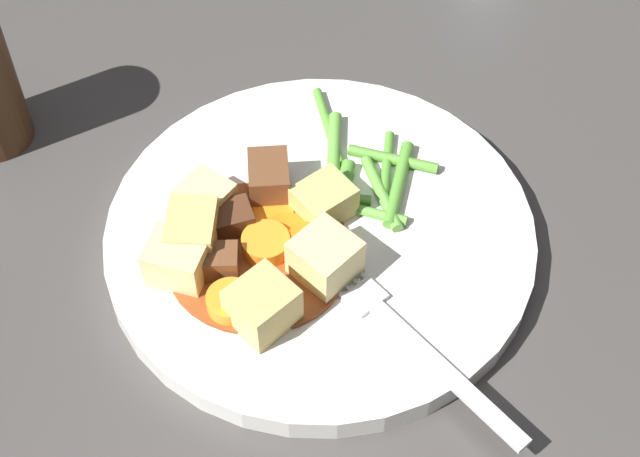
{
  "coord_description": "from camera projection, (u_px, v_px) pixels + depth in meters",
  "views": [
    {
      "loc": [
        0.28,
        0.24,
        0.49
      ],
      "look_at": [
        0.0,
        0.0,
        0.02
      ],
      "focal_mm": 54.49,
      "sensor_mm": 36.0,
      "label": 1
    }
  ],
  "objects": [
    {
      "name": "green_bean_3",
      "position": [
        313.0,
        194.0,
        0.61
      ],
      "size": [
        0.05,
        0.07,
        0.01
      ],
      "primitive_type": "cylinder",
      "rotation": [
        0.0,
        1.57,
        2.14
      ],
      "color": "#599E38",
      "rests_on": "dinner_plate"
    },
    {
      "name": "fork",
      "position": [
        401.0,
        331.0,
        0.55
      ],
      "size": [
        0.04,
        0.18,
        0.0
      ],
      "color": "silver",
      "rests_on": "dinner_plate"
    },
    {
      "name": "green_bean_4",
      "position": [
        338.0,
        214.0,
        0.6
      ],
      "size": [
        0.06,
        0.03,
        0.01
      ],
      "primitive_type": "cylinder",
      "rotation": [
        0.0,
        1.57,
        0.43
      ],
      "color": "#4C8E33",
      "rests_on": "dinner_plate"
    },
    {
      "name": "green_bean_8",
      "position": [
        354.0,
        208.0,
        0.6
      ],
      "size": [
        0.03,
        0.06,
        0.01
      ],
      "primitive_type": "cylinder",
      "rotation": [
        0.0,
        1.57,
        1.98
      ],
      "color": "#66AD42",
      "rests_on": "dinner_plate"
    },
    {
      "name": "meat_chunk_1",
      "position": [
        218.0,
        263.0,
        0.57
      ],
      "size": [
        0.03,
        0.03,
        0.02
      ],
      "primitive_type": "cube",
      "rotation": [
        0.0,
        0.0,
        5.45
      ],
      "color": "brown",
      "rests_on": "dinner_plate"
    },
    {
      "name": "potato_chunk_4",
      "position": [
        178.0,
        260.0,
        0.56
      ],
      "size": [
        0.04,
        0.04,
        0.03
      ],
      "primitive_type": "cube",
      "rotation": [
        0.0,
        0.0,
        0.43
      ],
      "color": "#EAD68C",
      "rests_on": "dinner_plate"
    },
    {
      "name": "potato_chunk_5",
      "position": [
        325.0,
        259.0,
        0.56
      ],
      "size": [
        0.03,
        0.04,
        0.03
      ],
      "primitive_type": "cube",
      "rotation": [
        0.0,
        0.0,
        6.23
      ],
      "color": "#EAD68C",
      "rests_on": "dinner_plate"
    },
    {
      "name": "green_bean_1",
      "position": [
        381.0,
        193.0,
        0.61
      ],
      "size": [
        0.04,
        0.05,
        0.01
      ],
      "primitive_type": "cylinder",
      "rotation": [
        0.0,
        1.57,
        1.02
      ],
      "color": "#66AD42",
      "rests_on": "dinner_plate"
    },
    {
      "name": "green_bean_0",
      "position": [
        399.0,
        184.0,
        0.61
      ],
      "size": [
        0.06,
        0.04,
        0.01
      ],
      "primitive_type": "cylinder",
      "rotation": [
        0.0,
        1.57,
        0.49
      ],
      "color": "#599E38",
      "rests_on": "dinner_plate"
    },
    {
      "name": "carrot_slice_3",
      "position": [
        287.0,
        239.0,
        0.59
      ],
      "size": [
        0.03,
        0.03,
        0.01
      ],
      "primitive_type": "cylinder",
      "rotation": [
        0.0,
        0.0,
        4.74
      ],
      "color": "orange",
      "rests_on": "dinner_plate"
    },
    {
      "name": "potato_chunk_2",
      "position": [
        262.0,
        306.0,
        0.54
      ],
      "size": [
        0.04,
        0.03,
        0.03
      ],
      "primitive_type": "cube",
      "rotation": [
        0.0,
        0.0,
        4.62
      ],
      "color": "#DBBC6B",
      "rests_on": "dinner_plate"
    },
    {
      "name": "carrot_slice_2",
      "position": [
        310.0,
        247.0,
        0.58
      ],
      "size": [
        0.03,
        0.03,
        0.01
      ],
      "primitive_type": "cylinder",
      "rotation": [
        0.0,
        0.0,
        4.75
      ],
      "color": "orange",
      "rests_on": "dinner_plate"
    },
    {
      "name": "meat_chunk_2",
      "position": [
        231.0,
        220.0,
        0.59
      ],
      "size": [
        0.03,
        0.03,
        0.02
      ],
      "primitive_type": "cube",
      "rotation": [
        0.0,
        0.0,
        5.75
      ],
      "color": "#4C2B19",
      "rests_on": "dinner_plate"
    },
    {
      "name": "carrot_slice_4",
      "position": [
        236.0,
        307.0,
        0.55
      ],
      "size": [
        0.04,
        0.04,
        0.01
      ],
      "primitive_type": "cylinder",
      "rotation": [
        0.0,
        0.0,
        2.48
      ],
      "color": "orange",
      "rests_on": "dinner_plate"
    },
    {
      "name": "potato_chunk_1",
      "position": [
        192.0,
        233.0,
        0.58
      ],
      "size": [
        0.05,
        0.04,
        0.03
      ],
      "primitive_type": "cube",
      "rotation": [
        0.0,
        0.0,
        5.38
      ],
      "color": "#DBBC6B",
      "rests_on": "dinner_plate"
    },
    {
      "name": "stew_sauce",
      "position": [
        259.0,
        254.0,
        0.58
      ],
      "size": [
        0.11,
        0.11,
        0.0
      ],
      "primitive_type": "cylinder",
      "color": "brown",
      "rests_on": "dinner_plate"
    },
    {
      "name": "ground_plane",
      "position": [
        320.0,
        245.0,
        0.61
      ],
      "size": [
        3.0,
        3.0,
        0.0
      ],
      "primitive_type": "plane",
      "color": "#423F3D"
    },
    {
      "name": "carrot_slice_1",
      "position": [
        266.0,
        245.0,
        0.58
      ],
      "size": [
        0.04,
        0.04,
        0.01
      ],
      "primitive_type": "cylinder",
      "rotation": [
        0.0,
        0.0,
        1.29
      ],
      "color": "orange",
      "rests_on": "dinner_plate"
    },
    {
      "name": "green_bean_5",
      "position": [
        392.0,
        159.0,
        0.63
      ],
      "size": [
        0.03,
        0.06,
        0.01
      ],
      "primitive_type": "cylinder",
      "rotation": [
        0.0,
        1.57,
        2.0
      ],
      "color": "#599E38",
      "rests_on": "dinner_plate"
    },
    {
      "name": "green_bean_2",
      "position": [
        331.0,
        206.0,
        0.6
      ],
      "size": [
        0.07,
        0.04,
        0.01
      ],
      "primitive_type": "cylinder",
      "rotation": [
        0.0,
        1.57,
        0.5
      ],
      "color": "#599E38",
      "rests_on": "dinner_plate"
    },
    {
      "name": "green_bean_7",
      "position": [
        334.0,
        147.0,
        0.63
      ],
      "size": [
        0.05,
        0.04,
        0.01
      ],
      "primitive_type": "cylinder",
      "rotation": [
        0.0,
        1.57,
        0.68
      ],
      "color": "#66AD42",
      "rests_on": "dinner_plate"
    },
    {
      "name": "carrot_slice_0",
      "position": [
        272.0,
        216.0,
        0.6
      ],
      "size": [
        0.03,
        0.03,
        0.01
      ],
      "primitive_type": "cylinder",
      "rotation": [
        0.0,
        0.0,
        2.97
      ],
      "color": "orange",
      "rests_on": "dinner_plate"
    },
    {
      "name": "meat_chunk_0",
      "position": [
        271.0,
        179.0,
        0.6
      ],
      "size": [
        0.04,
        0.04,
        0.03
      ],
      "primitive_type": "cube",
      "rotation": [
        0.0,
        0.0,
        2.36
      ],
      "color": "brown",
      "rests_on": "dinner_plate"
    },
    {
      "name": "green_bean_6",
      "position": [
        382.0,
        162.0,
        0.63
      ],
      "size": [
        0.05,
        0.04,
        0.01
      ],
      "primitive_type": "cylinder",
      "rotation": [
        0.0,
        1.57,
        0.6
      ],
      "color": "#599E38",
      "rests_on": "dinner_plate"
    },
    {
      "name": "green_bean_9",
      "position": [
        328.0,
        127.0,
        0.65
      ],
      "size": [
        0.05,
        0.06,
        0.01
      ],
      "primitive_type": "cylinder",
      "rotation": [
        0.0,
        1.57,
        0.94
      ],
      "color": "#599E38",
      "rests_on": "dinner_plate"
    },
    {
      "name": "potato_chunk_0",
      "position": [
        206.0,
        200.0,
        0.6
      ],
      "size": [
        0.03,
        0.03,
        0.02
      ],
      "primitive_type": "cube",
      "rotation": [
        0.0,
        0.0,
        1.65
      ],
      "color": "#EAD68C",
      "rests_on": "dinner_plate"
    },
    {
      "name": "potato_chunk_3",
      "position": [
        324.0,
        201.0,
        0.59
      ],
      "size": [
        0.04,
        0.03,
        0.02
      ],
      "primitive_type": "cube",
      "rotation": [
        0.0,
        0.0,
        6.1
      ],
      "color": "#DBBC6B",
      "rests_on": "dinner_plate"
    },
    {
      "name": "dinner_plate",
      "position": [
        320.0,
        237.0,
        0.6
      ],
      "size": [
        0.27,
        0.27,
        0.02
      ],
      "primitive_type": "cylinder",
      "color": "white",
      "rests_on": "ground_plane"
    }
  ]
}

